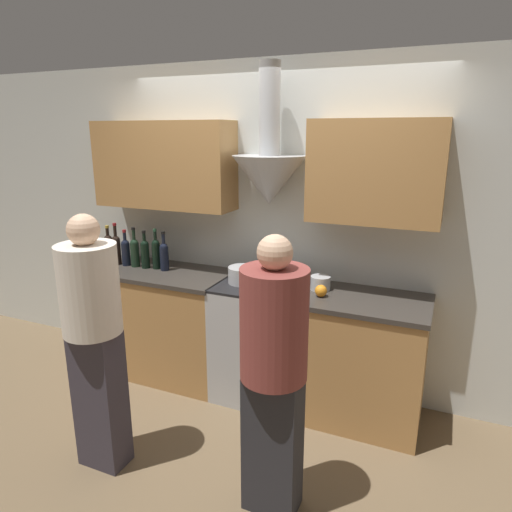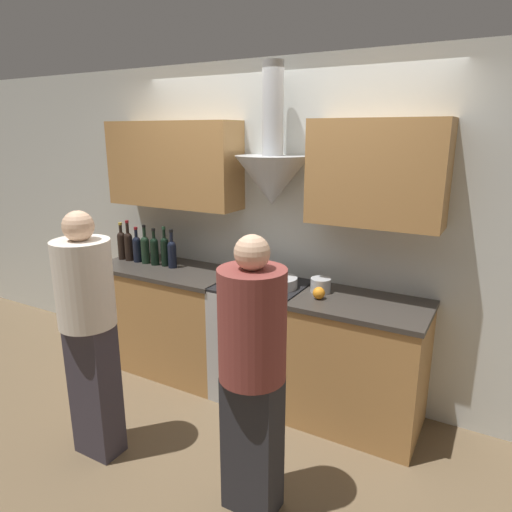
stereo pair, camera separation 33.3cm
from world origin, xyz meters
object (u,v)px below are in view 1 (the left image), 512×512
object	(u,v)px
wine_bottle_5	(156,252)
mixing_bowl	(280,282)
wine_bottle_4	(145,252)
wine_bottle_6	(164,255)
wine_bottle_0	(109,247)
wine_bottle_2	(126,251)
wine_bottle_1	(116,248)
wine_bottle_3	(135,251)
person_foreground_right	(274,368)
orange_fruit	(321,291)
stove_range	(261,340)
person_foreground_left	(94,334)
stock_pot	(243,275)
saucepan	(320,283)

from	to	relation	value
wine_bottle_5	mixing_bowl	xyz separation A→B (m)	(1.13, -0.03, -0.10)
wine_bottle_4	wine_bottle_6	xyz separation A→B (m)	(0.19, 0.01, -0.00)
wine_bottle_0	wine_bottle_2	bearing A→B (deg)	-0.42
wine_bottle_6	wine_bottle_1	bearing A→B (deg)	-178.59
wine_bottle_0	wine_bottle_3	world-z (taller)	wine_bottle_3
wine_bottle_6	person_foreground_right	size ratio (longest dim) A/B	0.21
wine_bottle_1	wine_bottle_4	world-z (taller)	wine_bottle_1
wine_bottle_6	orange_fruit	size ratio (longest dim) A/B	3.87
wine_bottle_5	wine_bottle_6	bearing A→B (deg)	-8.24
wine_bottle_0	wine_bottle_2	size ratio (longest dim) A/B	1.07
wine_bottle_3	wine_bottle_6	distance (m)	0.30
stove_range	wine_bottle_3	distance (m)	1.33
wine_bottle_2	person_foreground_left	xyz separation A→B (m)	(0.67, -1.15, -0.17)
wine_bottle_5	person_foreground_right	distance (m)	1.85
wine_bottle_4	wine_bottle_2	bearing A→B (deg)	-179.47
wine_bottle_4	orange_fruit	xyz separation A→B (m)	(1.57, -0.09, -0.09)
stove_range	orange_fruit	size ratio (longest dim) A/B	10.84
stove_range	stock_pot	xyz separation A→B (m)	(-0.15, -0.02, 0.53)
mixing_bowl	wine_bottle_4	bearing A→B (deg)	179.77
stove_range	wine_bottle_1	distance (m)	1.51
wine_bottle_3	person_foreground_left	distance (m)	1.30
wine_bottle_1	stock_pot	bearing A→B (deg)	-1.34
orange_fruit	saucepan	bearing A→B (deg)	107.16
wine_bottle_3	saucepan	size ratio (longest dim) A/B	2.35
wine_bottle_5	wine_bottle_6	distance (m)	0.09
orange_fruit	wine_bottle_4	bearing A→B (deg)	176.66
orange_fruit	person_foreground_right	world-z (taller)	person_foreground_right
wine_bottle_5	stock_pot	xyz separation A→B (m)	(0.83, -0.05, -0.08)
person_foreground_right	wine_bottle_5	bearing A→B (deg)	144.04
wine_bottle_1	wine_bottle_0	bearing A→B (deg)	177.60
wine_bottle_1	wine_bottle_5	size ratio (longest dim) A/B	1.06
person_foreground_left	mixing_bowl	bearing A→B (deg)	56.54
orange_fruit	person_foreground_right	xyz separation A→B (m)	(0.02, -0.97, -0.11)
wine_bottle_2	stove_range	bearing A→B (deg)	-0.37
wine_bottle_1	wine_bottle_3	world-z (taller)	wine_bottle_1
wine_bottle_0	wine_bottle_4	xyz separation A→B (m)	(0.39, 0.00, -0.01)
stove_range	orange_fruit	bearing A→B (deg)	-9.41
wine_bottle_6	stock_pot	bearing A→B (deg)	-3.14
person_foreground_right	wine_bottle_2	bearing A→B (deg)	149.43
wine_bottle_5	stove_range	bearing A→B (deg)	-1.81
wine_bottle_3	wine_bottle_6	bearing A→B (deg)	1.42
wine_bottle_2	wine_bottle_4	world-z (taller)	wine_bottle_4
wine_bottle_2	wine_bottle_6	world-z (taller)	wine_bottle_6
person_foreground_left	person_foreground_right	xyz separation A→B (m)	(1.12, 0.09, -0.02)
wine_bottle_5	person_foreground_right	size ratio (longest dim) A/B	0.22
wine_bottle_2	wine_bottle_1	bearing A→B (deg)	-178.63
wine_bottle_3	person_foreground_right	world-z (taller)	person_foreground_right
orange_fruit	saucepan	size ratio (longest dim) A/B	0.59
wine_bottle_1	saucepan	distance (m)	1.83
wine_bottle_0	mixing_bowl	size ratio (longest dim) A/B	1.32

